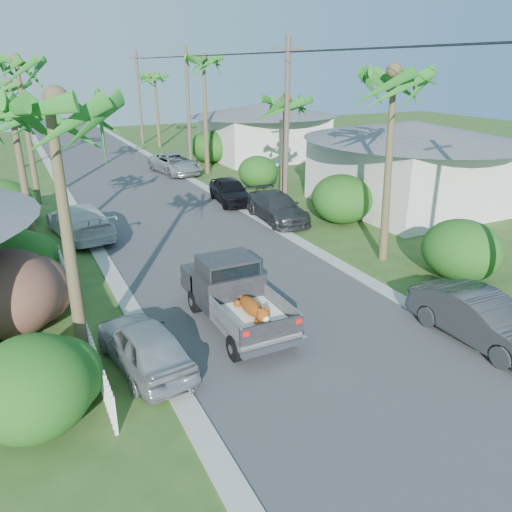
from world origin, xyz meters
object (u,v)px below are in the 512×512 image
palm_r_d (155,75)px  parked_car_ln (144,345)px  palm_r_a (398,72)px  palm_l_d (6,83)px  utility_pole_d (139,97)px  parked_car_rm (277,207)px  parked_car_lf (80,221)px  palm_r_c (203,58)px  parked_car_rn (481,319)px  palm_r_b (285,99)px  pickup_truck (231,291)px  palm_l_a (48,101)px  parked_car_rf (230,191)px  palm_l_b (11,109)px  palm_l_c (16,60)px  utility_pole_b (286,130)px  utility_pole_c (188,108)px  house_right_near (408,168)px  parked_car_rd (175,164)px  house_right_far (263,133)px

palm_r_d → parked_car_ln: bearing=-106.6°
palm_r_a → palm_r_d: (0.20, 34.00, -0.69)m
palm_l_d → utility_pole_d: utility_pole_d is taller
parked_car_rm → parked_car_lf: (-9.64, 1.76, 0.08)m
palm_r_c → parked_car_rm: bearing=-95.2°
parked_car_rn → palm_r_b: 16.67m
pickup_truck → palm_r_a: bearing=15.8°
palm_l_a → pickup_truck: bearing=9.5°
parked_car_rf → palm_r_d: bearing=90.7°
parked_car_ln → palm_l_b: palm_l_b is taller
parked_car_rf → palm_l_d: size_ratio=0.56×
pickup_truck → palm_l_c: (-4.46, 18.22, 6.90)m
parked_car_rm → parked_car_rn: bearing=-89.2°
palm_r_a → palm_r_b: palm_r_a is taller
parked_car_rf → palm_l_b: palm_l_b is taller
parked_car_ln → palm_r_b: 17.80m
palm_r_a → palm_r_b: 9.12m
parked_car_ln → palm_l_a: bearing=-32.3°
palm_l_b → palm_r_a: bearing=-24.6°
parked_car_ln → utility_pole_b: 15.36m
parked_car_rn → utility_pole_c: bearing=85.7°
palm_r_b → pickup_truck: bearing=-126.0°
palm_r_d → utility_pole_c: bearing=-94.3°
palm_l_d → utility_pole_d: size_ratio=0.86×
palm_l_b → palm_r_a: size_ratio=0.85×
palm_l_b → palm_r_c: size_ratio=0.79×
parked_car_rn → parked_car_ln: size_ratio=1.11×
pickup_truck → parked_car_lf: size_ratio=0.95×
palm_l_a → palm_l_b: 9.05m
utility_pole_b → palm_r_a: bearing=-84.3°
house_right_near → utility_pole_b: 7.84m
palm_r_b → palm_r_d: bearing=90.2°
palm_r_b → palm_r_c: size_ratio=0.77×
palm_r_c → utility_pole_b: size_ratio=1.04×
parked_car_rn → palm_r_a: size_ratio=0.51×
house_right_near → parked_car_rn: bearing=-124.0°
parked_car_ln → palm_l_b: bearing=-85.6°
palm_r_a → utility_pole_c: utility_pole_c is taller
parked_car_ln → palm_l_a: palm_l_a is taller
pickup_truck → parked_car_rn: bearing=-36.7°
parked_car_rm → palm_r_b: size_ratio=0.67×
palm_r_b → utility_pole_c: (-1.00, 13.00, -1.35)m
parked_car_rf → parked_car_lf: (-8.86, -2.56, 0.05)m
parked_car_rd → palm_l_b: (-10.74, -14.82, 5.40)m
pickup_truck → palm_r_a: 10.37m
pickup_truck → parked_car_lf: 11.19m
parked_car_lf → parked_car_rn: bearing=113.2°
parked_car_rm → utility_pole_d: 30.49m
palm_r_a → house_right_far: bearing=74.4°
parked_car_rm → house_right_near: 8.18m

